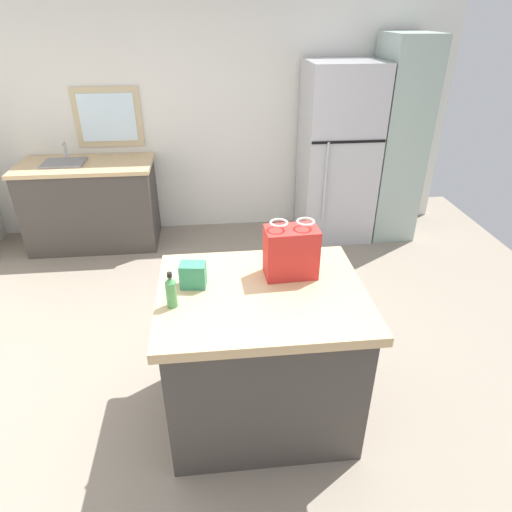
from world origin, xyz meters
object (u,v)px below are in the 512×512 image
object	(u,v)px
refrigerator	(338,154)
shopping_bag	(291,252)
tall_cabinet	(396,141)
bottle	(171,292)
kitchen_island	(261,355)
small_box	(193,275)

from	to	relation	value
refrigerator	shopping_bag	distance (m)	2.52
tall_cabinet	bottle	world-z (taller)	tall_cabinet
bottle	kitchen_island	bearing A→B (deg)	10.73
kitchen_island	tall_cabinet	world-z (taller)	tall_cabinet
kitchen_island	shopping_bag	bearing A→B (deg)	39.68
shopping_bag	bottle	distance (m)	0.70
shopping_bag	small_box	distance (m)	0.56
kitchen_island	small_box	xyz separation A→B (m)	(-0.37, 0.09, 0.53)
shopping_bag	bottle	size ratio (longest dim) A/B	1.69
shopping_bag	refrigerator	bearing A→B (deg)	68.61
tall_cabinet	bottle	size ratio (longest dim) A/B	10.32
refrigerator	shopping_bag	world-z (taller)	refrigerator
refrigerator	shopping_bag	size ratio (longest dim) A/B	5.40
tall_cabinet	bottle	xyz separation A→B (m)	(-2.20, -2.58, -0.02)
tall_cabinet	shopping_bag	world-z (taller)	tall_cabinet
refrigerator	small_box	world-z (taller)	refrigerator
kitchen_island	shopping_bag	xyz separation A→B (m)	(0.18, 0.15, 0.61)
kitchen_island	tall_cabinet	xyz separation A→B (m)	(1.72, 2.49, 0.57)
refrigerator	bottle	xyz separation A→B (m)	(-1.57, -2.58, 0.09)
small_box	refrigerator	bearing A→B (deg)	58.58
refrigerator	small_box	bearing A→B (deg)	-121.42
kitchen_island	refrigerator	xyz separation A→B (m)	(1.10, 2.49, 0.45)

